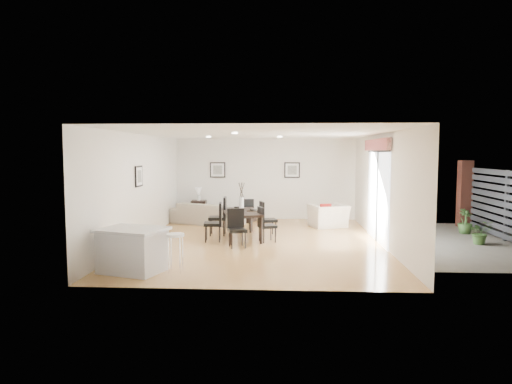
# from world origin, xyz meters

# --- Properties ---
(ground) EXTENTS (8.00, 8.00, 0.00)m
(ground) POSITION_xyz_m (0.00, 0.00, 0.00)
(ground) COLOR tan
(ground) RESTS_ON ground
(wall_back) EXTENTS (6.00, 0.04, 2.70)m
(wall_back) POSITION_xyz_m (0.00, 4.00, 1.35)
(wall_back) COLOR white
(wall_back) RESTS_ON ground
(wall_front) EXTENTS (6.00, 0.04, 2.70)m
(wall_front) POSITION_xyz_m (0.00, -4.00, 1.35)
(wall_front) COLOR white
(wall_front) RESTS_ON ground
(wall_left) EXTENTS (0.04, 8.00, 2.70)m
(wall_left) POSITION_xyz_m (-3.00, 0.00, 1.35)
(wall_left) COLOR white
(wall_left) RESTS_ON ground
(wall_right) EXTENTS (0.04, 8.00, 2.70)m
(wall_right) POSITION_xyz_m (3.00, 0.00, 1.35)
(wall_right) COLOR white
(wall_right) RESTS_ON ground
(ceiling) EXTENTS (6.00, 8.00, 0.02)m
(ceiling) POSITION_xyz_m (0.00, 0.00, 2.70)
(ceiling) COLOR white
(ceiling) RESTS_ON wall_back
(sofa) EXTENTS (2.45, 1.70, 0.67)m
(sofa) POSITION_xyz_m (-1.76, 2.76, 0.33)
(sofa) COLOR #9F9480
(sofa) RESTS_ON ground
(armchair) EXTENTS (1.29, 1.21, 0.68)m
(armchair) POSITION_xyz_m (1.97, 2.38, 0.34)
(armchair) COLOR #F0E2CF
(armchair) RESTS_ON ground
(courtyard_plant_a) EXTENTS (0.58, 0.51, 0.59)m
(courtyard_plant_a) POSITION_xyz_m (5.41, 0.02, 0.30)
(courtyard_plant_a) COLOR #3A5E28
(courtyard_plant_a) RESTS_ON ground
(courtyard_plant_b) EXTENTS (0.51, 0.51, 0.68)m
(courtyard_plant_b) POSITION_xyz_m (5.62, 1.50, 0.34)
(courtyard_plant_b) COLOR #3A5E28
(courtyard_plant_b) RESTS_ON ground
(dining_table) EXTENTS (1.23, 1.87, 0.72)m
(dining_table) POSITION_xyz_m (-0.48, 0.45, 0.64)
(dining_table) COLOR black
(dining_table) RESTS_ON ground
(dining_chair_wnear) EXTENTS (0.48, 0.48, 0.98)m
(dining_chair_wnear) POSITION_xyz_m (-1.09, 0.03, 0.55)
(dining_chair_wnear) COLOR black
(dining_chair_wnear) RESTS_ON ground
(dining_chair_wfar) EXTENTS (0.49, 0.49, 1.04)m
(dining_chair_wfar) POSITION_xyz_m (-1.08, 0.89, 0.58)
(dining_chair_wfar) COLOR black
(dining_chair_wfar) RESTS_ON ground
(dining_chair_enear) EXTENTS (0.52, 0.52, 0.88)m
(dining_chair_enear) POSITION_xyz_m (0.14, -0.01, 0.49)
(dining_chair_enear) COLOR black
(dining_chair_enear) RESTS_ON ground
(dining_chair_efar) EXTENTS (0.52, 0.52, 0.93)m
(dining_chair_efar) POSITION_xyz_m (0.13, 0.86, 0.52)
(dining_chair_efar) COLOR black
(dining_chair_efar) RESTS_ON ground
(dining_chair_head) EXTENTS (0.51, 0.51, 0.91)m
(dining_chair_head) POSITION_xyz_m (-0.50, -0.62, 0.51)
(dining_chair_head) COLOR black
(dining_chair_head) RESTS_ON ground
(dining_chair_foot) EXTENTS (0.52, 0.52, 0.93)m
(dining_chair_foot) POSITION_xyz_m (-0.46, 1.52, 0.52)
(dining_chair_foot) COLOR black
(dining_chair_foot) RESTS_ON ground
(vase) EXTENTS (0.82, 1.34, 0.75)m
(vase) POSITION_xyz_m (-0.48, 0.45, 1.05)
(vase) COLOR white
(vase) RESTS_ON dining_table
(coffee_table) EXTENTS (1.16, 0.94, 0.40)m
(coffee_table) POSITION_xyz_m (-0.83, 3.40, 0.20)
(coffee_table) COLOR black
(coffee_table) RESTS_ON ground
(side_table) EXTENTS (0.51, 0.51, 0.64)m
(side_table) POSITION_xyz_m (-2.20, 3.66, 0.32)
(side_table) COLOR black
(side_table) RESTS_ON ground
(table_lamp) EXTENTS (0.22, 0.22, 0.42)m
(table_lamp) POSITION_xyz_m (-2.20, 3.66, 0.92)
(table_lamp) COLOR white
(table_lamp) RESTS_ON side_table
(cushion) EXTENTS (0.34, 0.18, 0.33)m
(cushion) POSITION_xyz_m (1.87, 2.28, 0.55)
(cushion) COLOR maroon
(cushion) RESTS_ON armchair
(kitchen_island) EXTENTS (1.40, 1.22, 0.83)m
(kitchen_island) POSITION_xyz_m (-2.23, -2.99, 0.42)
(kitchen_island) COLOR silver
(kitchen_island) RESTS_ON ground
(bar_stool) EXTENTS (0.33, 0.33, 0.73)m
(bar_stool) POSITION_xyz_m (-1.41, -2.99, 0.63)
(bar_stool) COLOR white
(bar_stool) RESTS_ON ground
(framed_print_back_left) EXTENTS (0.52, 0.04, 0.52)m
(framed_print_back_left) POSITION_xyz_m (-1.60, 3.97, 1.65)
(framed_print_back_left) COLOR black
(framed_print_back_left) RESTS_ON wall_back
(framed_print_back_right) EXTENTS (0.52, 0.04, 0.52)m
(framed_print_back_right) POSITION_xyz_m (0.90, 3.97, 1.65)
(framed_print_back_right) COLOR black
(framed_print_back_right) RESTS_ON wall_back
(framed_print_left_wall) EXTENTS (0.04, 0.52, 0.52)m
(framed_print_left_wall) POSITION_xyz_m (-2.97, -0.20, 1.65)
(framed_print_left_wall) COLOR black
(framed_print_left_wall) RESTS_ON wall_left
(sliding_door) EXTENTS (0.12, 2.70, 2.57)m
(sliding_door) POSITION_xyz_m (2.96, 0.30, 1.66)
(sliding_door) COLOR white
(sliding_door) RESTS_ON wall_right
(courtyard) EXTENTS (6.00, 6.00, 2.00)m
(courtyard) POSITION_xyz_m (6.16, 0.87, 0.92)
(courtyard) COLOR gray
(courtyard) RESTS_ON ground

